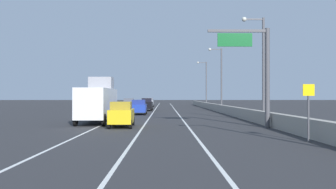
% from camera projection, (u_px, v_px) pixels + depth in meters
% --- Properties ---
extents(ground_plane, '(320.00, 320.00, 0.00)m').
position_uv_depth(ground_plane, '(166.00, 109.00, 66.01)').
color(ground_plane, '#2D2D30').
extents(lane_stripe_left, '(0.16, 130.00, 0.00)m').
position_uv_depth(lane_stripe_left, '(132.00, 111.00, 56.96)').
color(lane_stripe_left, silver).
rests_on(lane_stripe_left, ground_plane).
extents(lane_stripe_center, '(0.16, 130.00, 0.00)m').
position_uv_depth(lane_stripe_center, '(154.00, 111.00, 56.99)').
color(lane_stripe_center, silver).
rests_on(lane_stripe_center, ground_plane).
extents(lane_stripe_right, '(0.16, 130.00, 0.00)m').
position_uv_depth(lane_stripe_right, '(176.00, 111.00, 57.03)').
color(lane_stripe_right, silver).
rests_on(lane_stripe_right, ground_plane).
extents(jersey_barrier_right, '(0.60, 120.00, 1.10)m').
position_uv_depth(jersey_barrier_right, '(236.00, 112.00, 42.09)').
color(jersey_barrier_right, '#9E998E').
rests_on(jersey_barrier_right, ground_plane).
extents(overhead_sign_gantry, '(4.68, 0.36, 7.50)m').
position_uv_depth(overhead_sign_gantry, '(258.00, 65.00, 27.34)').
color(overhead_sign_gantry, '#47474C').
rests_on(overhead_sign_gantry, ground_plane).
extents(speed_advisory_sign, '(0.60, 0.11, 3.00)m').
position_uv_depth(speed_advisory_sign, '(308.00, 108.00, 18.79)').
color(speed_advisory_sign, '#4C4C51').
rests_on(speed_advisory_sign, ground_plane).
extents(lamp_post_right_second, '(2.14, 0.44, 9.79)m').
position_uv_depth(lamp_post_right_second, '(261.00, 61.00, 33.96)').
color(lamp_post_right_second, '#4C4C51').
rests_on(lamp_post_right_second, ground_plane).
extents(lamp_post_right_third, '(2.14, 0.44, 9.79)m').
position_uv_depth(lamp_post_right_third, '(220.00, 75.00, 55.84)').
color(lamp_post_right_third, '#4C4C51').
rests_on(lamp_post_right_third, ground_plane).
extents(lamp_post_right_fourth, '(2.14, 0.44, 9.79)m').
position_uv_depth(lamp_post_right_fourth, '(205.00, 81.00, 77.73)').
color(lamp_post_right_fourth, '#4C4C51').
rests_on(lamp_post_right_fourth, ground_plane).
extents(car_gray_0, '(2.07, 4.38, 2.01)m').
position_uv_depth(car_gray_0, '(129.00, 104.00, 63.64)').
color(car_gray_0, slate).
rests_on(car_gray_0, ground_plane).
extents(car_black_1, '(1.85, 4.60, 2.06)m').
position_uv_depth(car_black_1, '(147.00, 104.00, 59.61)').
color(car_black_1, black).
rests_on(car_black_1, ground_plane).
extents(car_silver_2, '(1.91, 4.35, 2.00)m').
position_uv_depth(car_silver_2, '(149.00, 102.00, 79.85)').
color(car_silver_2, '#B7B7BC').
rests_on(car_silver_2, ground_plane).
extents(car_yellow_3, '(1.87, 4.16, 1.96)m').
position_uv_depth(car_yellow_3, '(122.00, 114.00, 27.96)').
color(car_yellow_3, gold).
rests_on(car_yellow_3, ground_plane).
extents(car_blue_4, '(1.99, 4.56, 1.92)m').
position_uv_depth(car_blue_4, '(139.00, 107.00, 47.05)').
color(car_blue_4, '#1E389E').
rests_on(car_blue_4, ground_plane).
extents(box_truck, '(2.48, 8.30, 4.15)m').
position_uv_depth(box_truck, '(98.00, 102.00, 32.38)').
color(box_truck, silver).
rests_on(box_truck, ground_plane).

